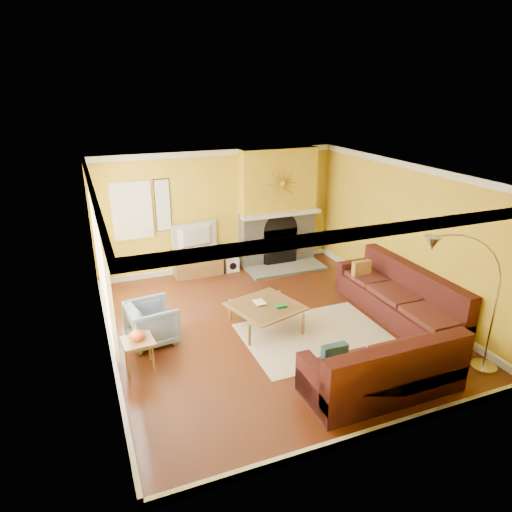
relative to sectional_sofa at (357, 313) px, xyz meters
name	(u,v)px	position (x,y,z in m)	size (l,w,h in m)	color
floor	(272,326)	(-1.16, 0.89, -0.46)	(5.50, 6.00, 0.02)	#602B14
ceiling	(274,173)	(-1.16, 0.89, 2.26)	(5.50, 6.00, 0.02)	white
wall_back	(219,211)	(-1.16, 3.90, 0.90)	(5.50, 0.02, 2.70)	gold
wall_front	(383,342)	(-1.16, -2.12, 0.90)	(5.50, 0.02, 2.70)	gold
wall_left	(100,278)	(-3.92, 0.89, 0.90)	(0.02, 6.00, 2.70)	gold
wall_right	(407,235)	(1.60, 0.89, 0.90)	(0.02, 6.00, 2.70)	gold
baseboard	(272,322)	(-1.16, 0.89, -0.39)	(5.50, 6.00, 0.12)	white
crown_molding	(274,177)	(-1.16, 0.89, 2.19)	(5.50, 6.00, 0.12)	white
window_left_near	(96,242)	(-3.88, 2.19, 1.05)	(0.06, 1.22, 1.72)	white
window_left_far	(105,284)	(-3.88, 0.29, 1.05)	(0.06, 1.22, 1.72)	white
window_back	(132,211)	(-3.06, 3.85, 1.10)	(0.82, 0.06, 1.22)	white
wall_art	(163,205)	(-2.41, 3.86, 1.15)	(0.34, 0.04, 1.14)	white
fireplace	(277,207)	(0.19, 3.69, 0.90)	(1.80, 0.40, 2.70)	gray
mantel	(282,214)	(0.19, 3.45, 0.80)	(1.92, 0.22, 0.08)	white
hearth	(286,269)	(0.19, 3.14, -0.42)	(1.80, 0.70, 0.06)	gray
sunburst	(282,184)	(0.19, 3.46, 1.50)	(0.70, 0.04, 0.70)	olive
rug	(316,336)	(-0.62, 0.26, -0.44)	(2.40, 1.80, 0.02)	beige
sectional_sofa	(357,313)	(0.00, 0.00, 0.00)	(3.19, 3.61, 0.90)	#471916
coffee_table	(265,316)	(-1.28, 0.88, -0.24)	(1.08, 1.08, 0.43)	white
media_console	(198,262)	(-1.77, 3.64, -0.16)	(1.07, 0.48, 0.59)	olive
tv	(197,237)	(-1.77, 3.64, 0.44)	(1.04, 0.14, 0.60)	black
subwoofer	(231,264)	(-1.00, 3.60, -0.29)	(0.31, 0.31, 0.31)	white
armchair	(152,323)	(-3.21, 1.13, -0.10)	(0.74, 0.76, 0.69)	slate
side_table	(139,354)	(-3.52, 0.41, -0.20)	(0.45, 0.45, 0.50)	olive
vase	(137,333)	(-3.52, 0.41, 0.16)	(0.22, 0.22, 0.22)	#D8591E
book	(255,303)	(-1.45, 0.99, -0.01)	(0.18, 0.24, 0.02)	white
arc_lamp	(464,309)	(0.66, -1.50, 0.67)	(1.42, 0.36, 2.24)	silver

